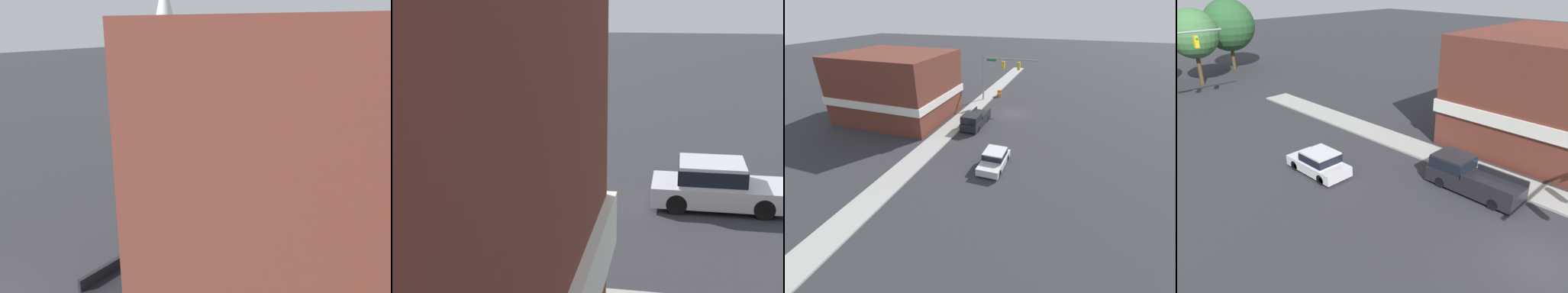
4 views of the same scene
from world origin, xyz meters
TOP-DOWN VIEW (x-y plane):
  - ground_plane at (0.00, 0.00)m, footprint 200.00×200.00m
  - sidewalk_curb at (5.70, 0.00)m, footprint 2.40×60.00m
  - near_signal_assembly at (3.23, -4.35)m, footprint 7.96×0.49m
  - car_lead at (-1.53, 13.47)m, footprint 1.94×4.30m
  - pickup_truck_parked at (3.30, 5.80)m, footprint 1.99×5.52m
  - construction_barrel at (3.90, -6.91)m, footprint 0.65×0.65m
  - corner_brick_building at (13.77, 5.55)m, footprint 13.05×11.40m

SIDE VIEW (x-z plane):
  - ground_plane at x=0.00m, z-range 0.00..0.00m
  - sidewalk_curb at x=5.70m, z-range 0.00..0.14m
  - construction_barrel at x=3.90m, z-range 0.01..1.08m
  - car_lead at x=-1.53m, z-range 0.03..1.56m
  - pickup_truck_parked at x=3.30m, z-range -0.02..1.87m
  - corner_brick_building at x=13.77m, z-range -0.10..7.88m
  - near_signal_assembly at x=3.23m, z-range 1.56..8.41m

